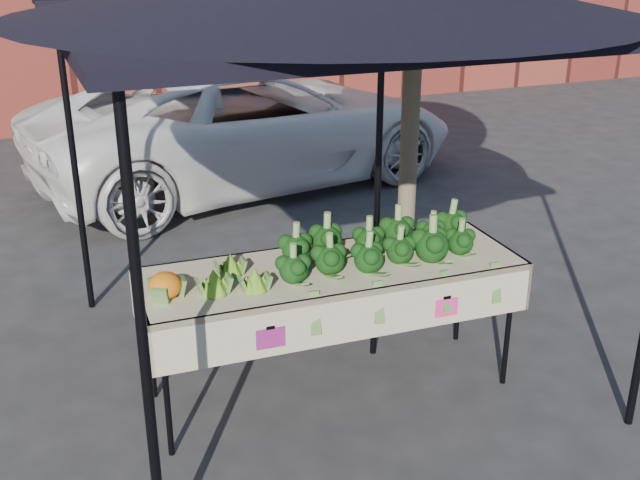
{
  "coord_description": "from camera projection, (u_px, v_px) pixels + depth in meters",
  "views": [
    {
      "loc": [
        -1.59,
        -3.96,
        2.84
      ],
      "look_at": [
        0.13,
        0.26,
        1.0
      ],
      "focal_mm": 43.09,
      "sensor_mm": 36.0,
      "label": 1
    }
  ],
  "objects": [
    {
      "name": "ground",
      "position": [
        317.0,
        398.0,
        5.02
      ],
      "size": [
        90.0,
        90.0,
        0.0
      ],
      "primitive_type": "plane",
      "color": "#262629"
    },
    {
      "name": "broccoli_heap",
      "position": [
        378.0,
        238.0,
        4.87
      ],
      "size": [
        1.47,
        0.57,
        0.26
      ],
      "primitive_type": "ellipsoid",
      "color": "black",
      "rests_on": "table"
    },
    {
      "name": "table",
      "position": [
        332.0,
        330.0,
        4.95
      ],
      "size": [
        2.43,
        0.89,
        0.9
      ],
      "color": "beige",
      "rests_on": "ground"
    },
    {
      "name": "canopy",
      "position": [
        325.0,
        174.0,
        5.0
      ],
      "size": [
        3.16,
        3.16,
        2.74
      ],
      "primitive_type": null,
      "color": "black",
      "rests_on": "ground"
    },
    {
      "name": "cauliflower_pair",
      "position": [
        165.0,
        283.0,
        4.34
      ],
      "size": [
        0.2,
        0.2,
        0.18
      ],
      "primitive_type": "ellipsoid",
      "color": "orange",
      "rests_on": "table"
    },
    {
      "name": "romanesco_cluster",
      "position": [
        229.0,
        269.0,
        4.5
      ],
      "size": [
        0.43,
        0.47,
        0.2
      ],
      "primitive_type": "ellipsoid",
      "color": "#72A72F",
      "rests_on": "table"
    },
    {
      "name": "street_tree",
      "position": [
        413.0,
        60.0,
        5.51
      ],
      "size": [
        2.01,
        2.01,
        3.96
      ],
      "primitive_type": null,
      "color": "#1E4C14",
      "rests_on": "ground"
    }
  ]
}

